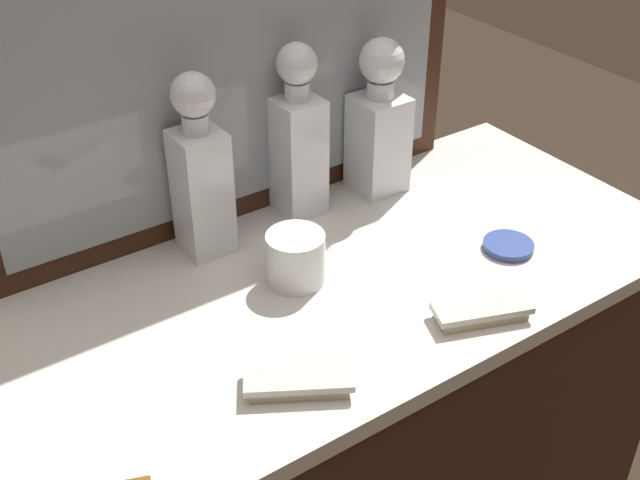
{
  "coord_description": "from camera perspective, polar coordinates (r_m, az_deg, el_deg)",
  "views": [
    {
      "loc": [
        -0.55,
        -0.81,
        1.64
      ],
      "look_at": [
        0.0,
        0.0,
        0.99
      ],
      "focal_mm": 45.5,
      "sensor_mm": 36.0,
      "label": 1
    }
  ],
  "objects": [
    {
      "name": "crystal_decanter_front",
      "position": [
        1.42,
        4.14,
        7.65
      ],
      "size": [
        0.09,
        0.09,
        0.28
      ],
      "color": "white",
      "rests_on": "dresser"
    },
    {
      "name": "porcelain_dish",
      "position": [
        1.33,
        13.1,
        -0.41
      ],
      "size": [
        0.08,
        0.08,
        0.01
      ],
      "color": "#33478C",
      "rests_on": "dresser"
    },
    {
      "name": "silver_brush_far_left",
      "position": [
        1.05,
        -1.52,
        -9.82
      ],
      "size": [
        0.15,
        0.12,
        0.02
      ],
      "color": "#B7A88C",
      "rests_on": "dresser"
    },
    {
      "name": "dresser_mirror",
      "position": [
        1.26,
        -6.56,
        14.47
      ],
      "size": [
        0.87,
        0.03,
        0.65
      ],
      "color": "#381E11",
      "rests_on": "dresser"
    },
    {
      "name": "crystal_decanter_right",
      "position": [
        1.34,
        -1.55,
        6.6
      ],
      "size": [
        0.07,
        0.07,
        0.3
      ],
      "color": "white",
      "rests_on": "dresser"
    },
    {
      "name": "crystal_decanter_center",
      "position": [
        1.25,
        -8.35,
        3.99
      ],
      "size": [
        0.07,
        0.07,
        0.3
      ],
      "color": "white",
      "rests_on": "dresser"
    },
    {
      "name": "silver_brush_left",
      "position": [
        1.18,
        11.3,
        -4.95
      ],
      "size": [
        0.15,
        0.1,
        0.02
      ],
      "color": "#B7A88C",
      "rests_on": "dresser"
    },
    {
      "name": "crystal_tumbler_front",
      "position": [
        1.21,
        -1.72,
        -1.43
      ],
      "size": [
        0.09,
        0.09,
        0.08
      ],
      "color": "white",
      "rests_on": "dresser"
    }
  ]
}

